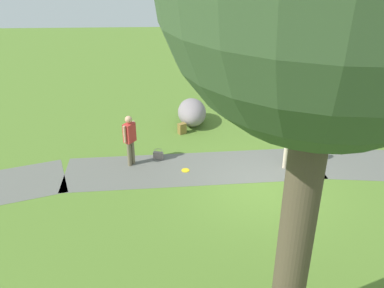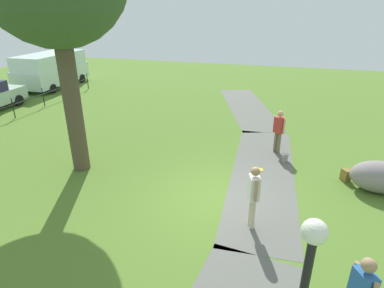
{
  "view_description": "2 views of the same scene",
  "coord_description": "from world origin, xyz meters",
  "px_view_note": "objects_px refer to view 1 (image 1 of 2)",
  "views": [
    {
      "loc": [
        2.48,
        10.2,
        6.6
      ],
      "look_at": [
        1.98,
        -1.37,
        0.78
      ],
      "focal_mm": 38.94,
      "sensor_mm": 36.0,
      "label": 1
    },
    {
      "loc": [
        -7.95,
        -1.58,
        5.26
      ],
      "look_at": [
        1.83,
        1.29,
        0.86
      ],
      "focal_mm": 29.85,
      "sensor_mm": 36.0,
      "label": 2
    }
  ],
  "objects_px": {
    "handbag_on_grass": "(158,155)",
    "backpack_by_boulder": "(182,129)",
    "passerby_on_path": "(349,112)",
    "frisbee_on_grass": "(185,170)",
    "man_near_boulder": "(290,139)",
    "woman_with_handbag": "(130,137)",
    "lawn_boulder": "(192,112)"
  },
  "relations": [
    {
      "from": "handbag_on_grass",
      "to": "backpack_by_boulder",
      "type": "xyz_separation_m",
      "value": [
        -0.82,
        -1.94,
        0.05
      ]
    },
    {
      "from": "passerby_on_path",
      "to": "backpack_by_boulder",
      "type": "relative_size",
      "value": 4.4
    },
    {
      "from": "handbag_on_grass",
      "to": "frisbee_on_grass",
      "type": "relative_size",
      "value": 1.34
    },
    {
      "from": "man_near_boulder",
      "to": "handbag_on_grass",
      "type": "relative_size",
      "value": 5.05
    },
    {
      "from": "man_near_boulder",
      "to": "frisbee_on_grass",
      "type": "relative_size",
      "value": 6.77
    },
    {
      "from": "woman_with_handbag",
      "to": "frisbee_on_grass",
      "type": "height_order",
      "value": "woman_with_handbag"
    },
    {
      "from": "passerby_on_path",
      "to": "frisbee_on_grass",
      "type": "height_order",
      "value": "passerby_on_path"
    },
    {
      "from": "lawn_boulder",
      "to": "man_near_boulder",
      "type": "xyz_separation_m",
      "value": [
        -2.85,
        3.54,
        0.52
      ]
    },
    {
      "from": "woman_with_handbag",
      "to": "man_near_boulder",
      "type": "distance_m",
      "value": 4.95
    },
    {
      "from": "lawn_boulder",
      "to": "passerby_on_path",
      "type": "distance_m",
      "value": 5.71
    },
    {
      "from": "handbag_on_grass",
      "to": "backpack_by_boulder",
      "type": "relative_size",
      "value": 0.85
    },
    {
      "from": "handbag_on_grass",
      "to": "passerby_on_path",
      "type": "bearing_deg",
      "value": -169.56
    },
    {
      "from": "passerby_on_path",
      "to": "frisbee_on_grass",
      "type": "distance_m",
      "value": 6.26
    },
    {
      "from": "lawn_boulder",
      "to": "woman_with_handbag",
      "type": "bearing_deg",
      "value": 56.46
    },
    {
      "from": "man_near_boulder",
      "to": "backpack_by_boulder",
      "type": "relative_size",
      "value": 4.31
    },
    {
      "from": "woman_with_handbag",
      "to": "backpack_by_boulder",
      "type": "bearing_deg",
      "value": -126.18
    },
    {
      "from": "passerby_on_path",
      "to": "frisbee_on_grass",
      "type": "xyz_separation_m",
      "value": [
        5.82,
        2.05,
        -1.02
      ]
    },
    {
      "from": "lawn_boulder",
      "to": "backpack_by_boulder",
      "type": "distance_m",
      "value": 0.99
    },
    {
      "from": "man_near_boulder",
      "to": "passerby_on_path",
      "type": "bearing_deg",
      "value": -142.9
    },
    {
      "from": "man_near_boulder",
      "to": "frisbee_on_grass",
      "type": "xyz_separation_m",
      "value": [
        3.21,
        0.07,
        -0.99
      ]
    },
    {
      "from": "backpack_by_boulder",
      "to": "woman_with_handbag",
      "type": "bearing_deg",
      "value": 53.82
    },
    {
      "from": "woman_with_handbag",
      "to": "man_near_boulder",
      "type": "height_order",
      "value": "man_near_boulder"
    },
    {
      "from": "frisbee_on_grass",
      "to": "lawn_boulder",
      "type": "bearing_deg",
      "value": -95.67
    },
    {
      "from": "passerby_on_path",
      "to": "handbag_on_grass",
      "type": "bearing_deg",
      "value": 10.44
    },
    {
      "from": "lawn_boulder",
      "to": "handbag_on_grass",
      "type": "height_order",
      "value": "lawn_boulder"
    },
    {
      "from": "man_near_boulder",
      "to": "lawn_boulder",
      "type": "bearing_deg",
      "value": -51.14
    },
    {
      "from": "lawn_boulder",
      "to": "frisbee_on_grass",
      "type": "relative_size",
      "value": 6.74
    },
    {
      "from": "woman_with_handbag",
      "to": "lawn_boulder",
      "type": "bearing_deg",
      "value": -123.54
    },
    {
      "from": "woman_with_handbag",
      "to": "backpack_by_boulder",
      "type": "distance_m",
      "value": 2.93
    },
    {
      "from": "lawn_boulder",
      "to": "frisbee_on_grass",
      "type": "distance_m",
      "value": 3.66
    },
    {
      "from": "man_near_boulder",
      "to": "handbag_on_grass",
      "type": "height_order",
      "value": "man_near_boulder"
    },
    {
      "from": "lawn_boulder",
      "to": "woman_with_handbag",
      "type": "relative_size",
      "value": 1.02
    }
  ]
}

